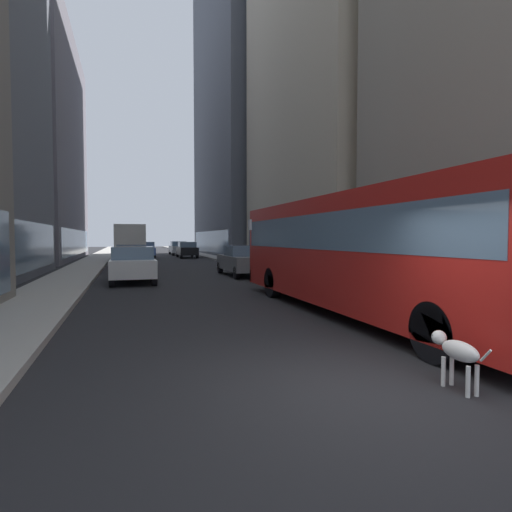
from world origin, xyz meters
name	(u,v)px	position (x,y,z in m)	size (l,w,h in m)	color
ground_plane	(161,259)	(0.00, 35.00, 0.00)	(120.00, 120.00, 0.00)	#232326
sidewalk_left	(96,259)	(-5.70, 35.00, 0.07)	(2.40, 110.00, 0.15)	#ADA89E
sidewalk_right	(220,258)	(5.70, 35.00, 0.07)	(2.40, 110.00, 0.15)	gray
building_left_far	(25,145)	(-11.90, 38.49, 10.64)	(8.62, 23.03, 21.29)	slate
building_right_far	(257,107)	(11.90, 42.11, 17.53)	(11.73, 21.07, 35.07)	#4C515B
transit_bus	(359,247)	(2.80, 4.88, 1.78)	(2.78, 11.53, 3.05)	red
car_white_van	(133,264)	(-2.80, 14.63, 0.82)	(1.91, 4.18, 1.62)	silver
car_grey_wagon	(242,260)	(2.80, 16.34, 0.82)	(1.75, 4.50, 1.62)	slate
car_black_suv	(187,250)	(2.80, 37.20, 0.82)	(1.77, 4.14, 1.62)	black
car_blue_hatchback	(146,250)	(-1.20, 38.16, 0.82)	(1.71, 4.12, 1.62)	#4C6BB7
car_silver_sedan	(178,248)	(2.80, 44.62, 0.82)	(1.78, 4.69, 1.62)	#B7BABF
car_red_coupe	(131,258)	(-2.80, 20.84, 0.82)	(1.75, 4.78, 1.62)	red
box_truck	(130,242)	(-2.80, 30.97, 1.67)	(2.30, 7.50, 3.05)	#19519E
dalmatian_dog	(456,351)	(1.10, -0.28, 0.51)	(0.22, 0.96, 0.72)	white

